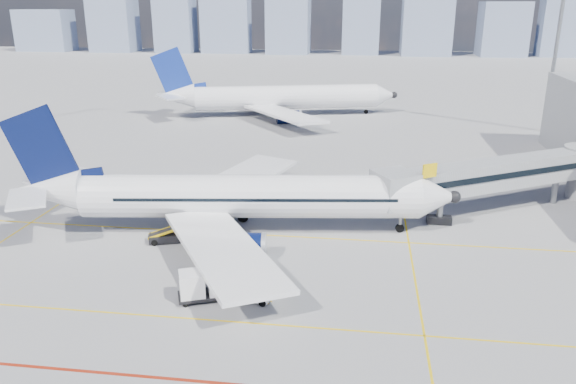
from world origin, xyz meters
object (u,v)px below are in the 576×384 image
object	(u,v)px
baggage_tug	(254,291)
ramp_worker	(269,290)
second_aircraft	(276,98)
cargo_dolly	(206,284)
main_aircraft	(232,197)
belt_loader	(173,235)

from	to	relation	value
baggage_tug	ramp_worker	world-z (taller)	ramp_worker
baggage_tug	second_aircraft	bearing A→B (deg)	111.26
cargo_dolly	second_aircraft	bearing A→B (deg)	73.23
second_aircraft	main_aircraft	bearing A→B (deg)	-99.97
baggage_tug	cargo_dolly	distance (m)	3.25
belt_loader	ramp_worker	world-z (taller)	belt_loader
cargo_dolly	belt_loader	size ratio (longest dim) A/B	0.77
baggage_tug	main_aircraft	bearing A→B (deg)	123.47
second_aircraft	belt_loader	xyz separation A→B (m)	(-0.06, -55.97, -2.65)
ramp_worker	belt_loader	bearing A→B (deg)	71.94
second_aircraft	ramp_worker	world-z (taller)	second_aircraft
cargo_dolly	belt_loader	xyz separation A→B (m)	(-5.39, 9.05, -0.58)
baggage_tug	cargo_dolly	xyz separation A→B (m)	(-3.20, -0.27, 0.45)
cargo_dolly	belt_loader	distance (m)	10.55
second_aircraft	ramp_worker	distance (m)	65.66
main_aircraft	cargo_dolly	world-z (taller)	main_aircraft
baggage_tug	belt_loader	xyz separation A→B (m)	(-8.59, 8.78, -0.13)
main_aircraft	ramp_worker	size ratio (longest dim) A/B	20.18
main_aircraft	cargo_dolly	size ratio (longest dim) A/B	9.29
ramp_worker	main_aircraft	bearing A→B (deg)	48.70
cargo_dolly	ramp_worker	distance (m)	4.29
main_aircraft	cargo_dolly	distance (m)	12.04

